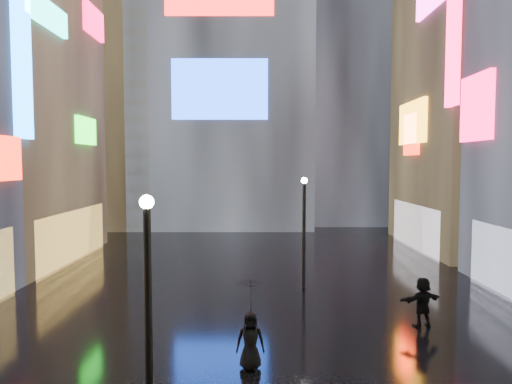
{
  "coord_description": "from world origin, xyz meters",
  "views": [
    {
      "loc": [
        -0.01,
        -1.46,
        5.85
      ],
      "look_at": [
        0.0,
        12.0,
        5.0
      ],
      "focal_mm": 32.0,
      "sensor_mm": 36.0,
      "label": 1
    }
  ],
  "objects": [
    {
      "name": "building_right_far",
      "position": [
        15.98,
        30.0,
        13.98
      ],
      "size": [
        10.28,
        12.0,
        28.0
      ],
      "color": "black",
      "rests_on": "ground"
    },
    {
      "name": "lamp_near",
      "position": [
        -2.26,
        7.91,
        2.94
      ],
      "size": [
        0.3,
        0.3,
        5.2
      ],
      "color": "black",
      "rests_on": "ground"
    },
    {
      "name": "tower_flank_left",
      "position": [
        -14.0,
        42.0,
        13.0
      ],
      "size": [
        10.0,
        10.0,
        26.0
      ],
      "primitive_type": "cube",
      "color": "black",
      "rests_on": "ground"
    },
    {
      "name": "ground",
      "position": [
        0.0,
        20.0,
        0.0
      ],
      "size": [
        140.0,
        140.0,
        0.0
      ],
      "primitive_type": "plane",
      "color": "black",
      "rests_on": "ground"
    },
    {
      "name": "tower_flank_right",
      "position": [
        9.0,
        46.0,
        17.0
      ],
      "size": [
        12.0,
        12.0,
        34.0
      ],
      "primitive_type": "cube",
      "color": "black",
      "rests_on": "ground"
    },
    {
      "name": "pedestrian_5",
      "position": [
        5.98,
        14.57,
        0.89
      ],
      "size": [
        1.73,
        1.0,
        1.78
      ],
      "primitive_type": "imported",
      "rotation": [
        0.0,
        0.0,
        3.45
      ],
      "color": "black",
      "rests_on": "ground"
    },
    {
      "name": "lamp_far",
      "position": [
        2.24,
        19.58,
        2.94
      ],
      "size": [
        0.3,
        0.3,
        5.2
      ],
      "color": "black",
      "rests_on": "ground"
    },
    {
      "name": "tower_main",
      "position": [
        -3.0,
        43.97,
        21.01
      ],
      "size": [
        16.0,
        14.2,
        42.0
      ],
      "color": "black",
      "rests_on": "ground"
    },
    {
      "name": "umbrella_2",
      "position": [
        -0.16,
        11.15,
        2.14
      ],
      "size": [
        1.43,
        1.43,
        0.96
      ],
      "primitive_type": "imported",
      "rotation": [
        0.0,
        0.0,
        3.64
      ],
      "color": "black",
      "rests_on": "pedestrian_4"
    },
    {
      "name": "pedestrian_4",
      "position": [
        -0.16,
        11.15,
        0.83
      ],
      "size": [
        0.81,
        0.53,
        1.66
      ],
      "primitive_type": "imported",
      "rotation": [
        0.0,
        0.0,
        -0.01
      ],
      "color": "black",
      "rests_on": "ground"
    }
  ]
}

